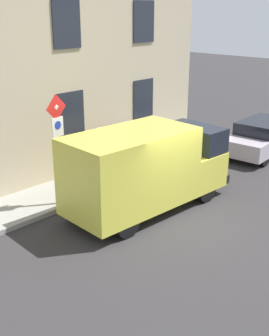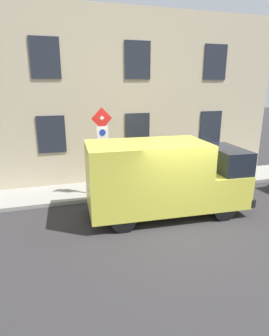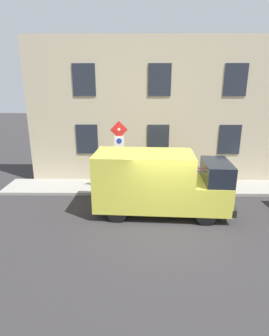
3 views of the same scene
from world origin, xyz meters
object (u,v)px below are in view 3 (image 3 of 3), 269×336
(pedestrian, at_px, (171,167))
(litter_bin, at_px, (186,182))
(bicycle_purple, at_px, (206,176))
(bicycle_red, at_px, (188,176))
(delivery_van, at_px, (159,182))
(bicycle_orange, at_px, (169,176))
(sign_post_stacked, at_px, (119,147))

(pedestrian, height_order, litter_bin, pedestrian)
(bicycle_purple, distance_m, pedestrian, 1.97)
(bicycle_red, height_order, litter_bin, litter_bin)
(delivery_van, distance_m, bicycle_orange, 3.30)
(bicycle_purple, bearing_deg, litter_bin, 35.88)
(sign_post_stacked, relative_size, pedestrian, 1.87)
(bicycle_purple, distance_m, bicycle_orange, 1.90)
(bicycle_purple, height_order, bicycle_orange, same)
(litter_bin, bearing_deg, bicycle_purple, -48.90)
(bicycle_red, bearing_deg, delivery_van, 64.29)
(bicycle_orange, bearing_deg, sign_post_stacked, 25.81)
(bicycle_red, xyz_separation_m, litter_bin, (-1.05, 0.26, 0.08))
(delivery_van, distance_m, pedestrian, 3.00)
(bicycle_red, height_order, pedestrian, pedestrian)
(delivery_van, xyz_separation_m, bicycle_orange, (3.10, -0.78, -0.82))
(delivery_van, height_order, litter_bin, delivery_van)
(bicycle_red, bearing_deg, sign_post_stacked, 22.63)
(bicycle_orange, relative_size, pedestrian, 0.99)
(bicycle_purple, relative_size, bicycle_orange, 1.00)
(bicycle_purple, relative_size, pedestrian, 1.00)
(sign_post_stacked, height_order, litter_bin, sign_post_stacked)
(bicycle_red, xyz_separation_m, pedestrian, (-0.22, 0.92, 0.56))
(delivery_van, xyz_separation_m, litter_bin, (2.04, -1.47, -0.74))
(bicycle_red, relative_size, litter_bin, 1.91)
(pedestrian, bearing_deg, bicycle_purple, 108.12)
(bicycle_purple, relative_size, litter_bin, 1.91)
(delivery_van, distance_m, bicycle_red, 3.64)
(bicycle_purple, bearing_deg, bicycle_orange, -5.24)
(bicycle_purple, xyz_separation_m, pedestrian, (-0.22, 1.87, 0.56))
(delivery_van, distance_m, litter_bin, 2.62)
(delivery_van, relative_size, pedestrian, 3.16)
(delivery_van, bearing_deg, litter_bin, 57.57)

